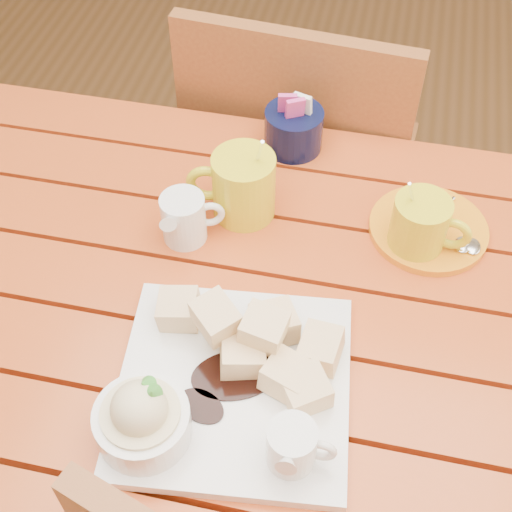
% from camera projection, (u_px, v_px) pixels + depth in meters
% --- Properties ---
extents(ground, '(5.00, 5.00, 0.00)m').
position_uv_depth(ground, '(256.00, 509.00, 1.56)').
color(ground, '#573619').
rests_on(ground, ground).
extents(table, '(1.20, 0.79, 0.75)m').
position_uv_depth(table, '(255.00, 348.00, 1.07)').
color(table, '#A84015').
rests_on(table, ground).
extents(dessert_plate, '(0.32, 0.32, 0.12)m').
position_uv_depth(dessert_plate, '(217.00, 388.00, 0.86)').
color(dessert_plate, white).
rests_on(dessert_plate, table).
extents(coffee_mug_left, '(0.14, 0.10, 0.16)m').
position_uv_depth(coffee_mug_left, '(242.00, 185.00, 1.06)').
color(coffee_mug_left, gold).
rests_on(coffee_mug_left, table).
extents(coffee_mug_right, '(0.12, 0.08, 0.14)m').
position_uv_depth(coffee_mug_right, '(421.00, 225.00, 1.02)').
color(coffee_mug_right, gold).
rests_on(coffee_mug_right, table).
extents(cream_pitcher, '(0.09, 0.08, 0.08)m').
position_uv_depth(cream_pitcher, '(185.00, 218.00, 1.04)').
color(cream_pitcher, white).
rests_on(cream_pitcher, table).
extents(sugar_caddy, '(0.10, 0.10, 0.11)m').
position_uv_depth(sugar_caddy, '(294.00, 129.00, 1.17)').
color(sugar_caddy, black).
rests_on(sugar_caddy, table).
extents(orange_saucer, '(0.18, 0.18, 0.02)m').
position_uv_depth(orange_saucer, '(429.00, 229.00, 1.07)').
color(orange_saucer, orange).
rests_on(orange_saucer, table).
extents(chair_far, '(0.46, 0.46, 0.91)m').
position_uv_depth(chair_far, '(301.00, 171.00, 1.52)').
color(chair_far, brown).
rests_on(chair_far, ground).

